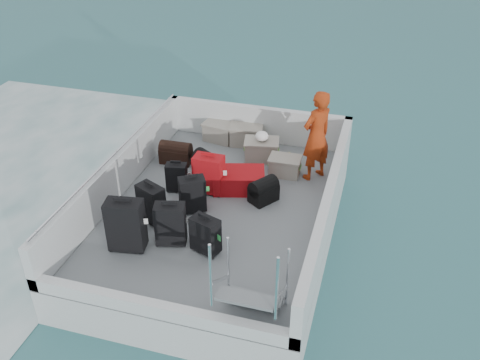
# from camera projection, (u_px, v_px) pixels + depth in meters

# --- Properties ---
(ground) EXTENTS (160.00, 160.00, 0.00)m
(ground) POSITION_uv_depth(u_px,v_px,m) (220.00, 237.00, 8.94)
(ground) COLOR #185256
(ground) RESTS_ON ground
(ferry_hull) EXTENTS (3.60, 5.00, 0.60)m
(ferry_hull) POSITION_uv_depth(u_px,v_px,m) (219.00, 223.00, 8.78)
(ferry_hull) COLOR silver
(ferry_hull) RESTS_ON ground
(deck) EXTENTS (3.30, 4.70, 0.02)m
(deck) POSITION_uv_depth(u_px,v_px,m) (219.00, 208.00, 8.61)
(deck) COLOR slate
(deck) RESTS_ON ferry_hull
(deck_fittings) EXTENTS (3.60, 5.00, 0.90)m
(deck_fittings) POSITION_uv_depth(u_px,v_px,m) (234.00, 202.00, 8.07)
(deck_fittings) COLOR silver
(deck_fittings) RESTS_ON deck
(suitcase_0) EXTENTS (0.56, 0.37, 0.80)m
(suitcase_0) POSITION_uv_depth(u_px,v_px,m) (126.00, 226.00, 7.53)
(suitcase_0) COLOR black
(suitcase_0) RESTS_ON deck
(suitcase_1) EXTENTS (0.49, 0.40, 0.64)m
(suitcase_1) POSITION_uv_depth(u_px,v_px,m) (151.00, 204.00, 8.12)
(suitcase_1) COLOR black
(suitcase_1) RESTS_ON deck
(suitcase_2) EXTENTS (0.38, 0.27, 0.50)m
(suitcase_2) POSITION_uv_depth(u_px,v_px,m) (177.00, 178.00, 8.90)
(suitcase_2) COLOR black
(suitcase_2) RESTS_ON deck
(suitcase_3) EXTENTS (0.48, 0.36, 0.66)m
(suitcase_3) POSITION_uv_depth(u_px,v_px,m) (171.00, 225.00, 7.66)
(suitcase_3) COLOR black
(suitcase_3) RESTS_ON deck
(suitcase_4) EXTENTS (0.47, 0.41, 0.60)m
(suitcase_4) POSITION_uv_depth(u_px,v_px,m) (192.00, 195.00, 8.37)
(suitcase_4) COLOR black
(suitcase_4) RESTS_ON deck
(suitcase_5) EXTENTS (0.49, 0.30, 0.67)m
(suitcase_5) POSITION_uv_depth(u_px,v_px,m) (209.00, 174.00, 8.82)
(suitcase_5) COLOR #B60E18
(suitcase_5) RESTS_ON deck
(suitcase_6) EXTENTS (0.46, 0.36, 0.56)m
(suitcase_6) POSITION_uv_depth(u_px,v_px,m) (205.00, 235.00, 7.53)
(suitcase_6) COLOR black
(suitcase_6) RESTS_ON deck
(suitcase_8) EXTENTS (0.96, 0.76, 0.33)m
(suitcase_8) POSITION_uv_depth(u_px,v_px,m) (239.00, 180.00, 8.99)
(suitcase_8) COLOR #B60E18
(suitcase_8) RESTS_ON deck
(duffel_0) EXTENTS (0.57, 0.31, 0.32)m
(duffel_0) POSITION_uv_depth(u_px,v_px,m) (176.00, 155.00, 9.74)
(duffel_0) COLOR black
(duffel_0) RESTS_ON deck
(duffel_1) EXTENTS (0.59, 0.52, 0.32)m
(duffel_1) POSITION_uv_depth(u_px,v_px,m) (207.00, 165.00, 9.41)
(duffel_1) COLOR black
(duffel_1) RESTS_ON deck
(duffel_2) EXTENTS (0.50, 0.54, 0.32)m
(duffel_2) POSITION_uv_depth(u_px,v_px,m) (264.00, 192.00, 8.68)
(duffel_2) COLOR black
(duffel_2) RESTS_ON deck
(crate_0) EXTENTS (0.62, 0.48, 0.34)m
(crate_0) POSITION_uv_depth(u_px,v_px,m) (220.00, 132.00, 10.47)
(crate_0) COLOR gray
(crate_0) RESTS_ON deck
(crate_1) EXTENTS (0.65, 0.49, 0.36)m
(crate_1) POSITION_uv_depth(u_px,v_px,m) (246.00, 135.00, 10.34)
(crate_1) COLOR gray
(crate_1) RESTS_ON deck
(crate_2) EXTENTS (0.65, 0.51, 0.36)m
(crate_2) POSITION_uv_depth(u_px,v_px,m) (261.00, 150.00, 9.84)
(crate_2) COLOR gray
(crate_2) RESTS_ON deck
(crate_3) EXTENTS (0.52, 0.37, 0.31)m
(crate_3) POSITION_uv_depth(u_px,v_px,m) (285.00, 167.00, 9.38)
(crate_3) COLOR gray
(crate_3) RESTS_ON deck
(yellow_bag) EXTENTS (0.28, 0.26, 0.22)m
(yellow_bag) POSITION_uv_depth(u_px,v_px,m) (289.00, 159.00, 9.72)
(yellow_bag) COLOR yellow
(yellow_bag) RESTS_ON deck
(white_bag) EXTENTS (0.24, 0.24, 0.18)m
(white_bag) POSITION_uv_depth(u_px,v_px,m) (262.00, 138.00, 9.69)
(white_bag) COLOR white
(white_bag) RESTS_ON crate_2
(passenger) EXTENTS (0.67, 0.70, 1.61)m
(passenger) POSITION_uv_depth(u_px,v_px,m) (317.00, 136.00, 8.98)
(passenger) COLOR #E84515
(passenger) RESTS_ON deck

